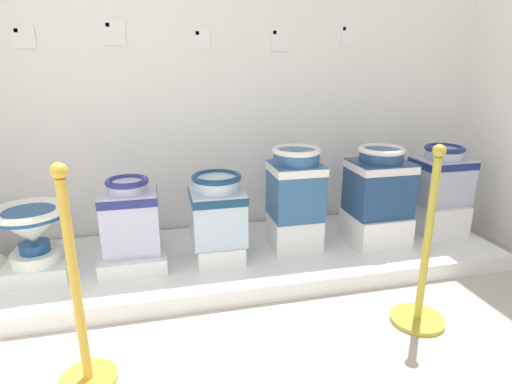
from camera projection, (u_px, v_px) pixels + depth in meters
The scene contains 21 objects.
wall_back at pixel (240, 31), 2.94m from camera, with size 3.94×0.06×3.05m, color white.
display_platform at pixel (259, 256), 2.87m from camera, with size 3.22×1.00×0.11m, color white.
plinth_block_central_ornate at pixel (39, 269), 2.48m from camera, with size 0.36×0.29×0.09m, color white.
antique_toilet_central_ornate at pixel (31, 227), 2.40m from camera, with size 0.41×0.41×0.34m.
plinth_block_pale_glazed at pixel (134, 257), 2.62m from camera, with size 0.40×0.40×0.10m, color white.
antique_toilet_pale_glazed at pixel (130, 215), 2.54m from camera, with size 0.34×0.29×0.46m.
plinth_block_tall_cobalt at pixel (218, 249), 2.73m from camera, with size 0.29×0.36×0.12m, color white.
antique_toilet_tall_cobalt at pixel (217, 207), 2.64m from camera, with size 0.33×0.34×0.44m.
plinth_block_slender_white at pixel (294, 231), 2.88m from camera, with size 0.33×0.29×0.21m, color white.
antique_toilet_slender_white at pixel (296, 181), 2.77m from camera, with size 0.33×0.33×0.47m.
plinth_block_rightmost at pixel (375, 227), 2.97m from camera, with size 0.38×0.39×0.21m, color white.
antique_toilet_rightmost at pixel (379, 180), 2.86m from camera, with size 0.39×0.34×0.47m.
plinth_block_broad_patterned at pixel (436, 216), 3.15m from camera, with size 0.31×0.38×0.22m, color white.
antique_toilet_broad_patterned at pixel (441, 174), 3.05m from camera, with size 0.39×0.29×0.42m.
info_placard_first at pixel (24, 37), 2.62m from camera, with size 0.13×0.01×0.13m.
info_placard_second at pixel (115, 33), 2.73m from camera, with size 0.13×0.01×0.16m.
info_placard_third at pixel (202, 39), 2.87m from camera, with size 0.10×0.01×0.13m.
info_placard_fourth at pixel (280, 39), 2.99m from camera, with size 0.13×0.01×0.16m.
info_placard_fifth at pixel (349, 35), 3.10m from camera, with size 0.12×0.01×0.15m.
stanchion_post_near_left at pixel (81, 322), 1.73m from camera, with size 0.24×0.24×0.97m.
stanchion_post_near_right at pixel (422, 278), 2.17m from camera, with size 0.28×0.28×0.96m.
Camera 1 is at (1.24, -0.02, 1.33)m, focal length 29.56 mm.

